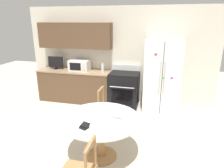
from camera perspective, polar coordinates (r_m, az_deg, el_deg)
ground_plane at (r=3.72m, az=-7.38°, el=-19.32°), size 14.00×14.00×0.00m
back_wall at (r=5.59m, az=-1.33°, el=9.56°), size 5.20×0.44×2.60m
kitchen_counter at (r=5.83m, az=-10.35°, el=-0.39°), size 2.07×0.64×0.90m
refrigerator at (r=5.15m, az=14.10°, el=2.29°), size 0.87×0.74×1.82m
oven_range at (r=5.39m, az=3.52°, el=-1.43°), size 0.77×0.68×1.08m
microwave at (r=5.64m, az=-9.26°, el=5.31°), size 0.55×0.37×0.29m
countertop_tv at (r=5.95m, az=-15.80°, el=6.01°), size 0.44×0.16×0.36m
counter_bottle at (r=5.34m, az=-2.70°, el=4.53°), size 0.07×0.07×0.31m
dining_table at (r=3.33m, az=-3.18°, el=-11.59°), size 1.29×1.29×0.73m
dining_chair_far at (r=4.23m, az=-1.08°, el=-7.43°), size 0.42×0.42×0.90m
candle_glass at (r=3.13m, az=-5.48°, el=-10.26°), size 0.10×0.10×0.08m
folded_napkin at (r=3.24m, az=1.56°, el=-9.40°), size 0.16×0.09×0.05m
wallet at (r=3.00m, az=-7.86°, el=-11.86°), size 0.16×0.16×0.07m
mail_stack at (r=3.47m, az=-0.80°, el=-7.69°), size 0.28×0.34×0.02m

